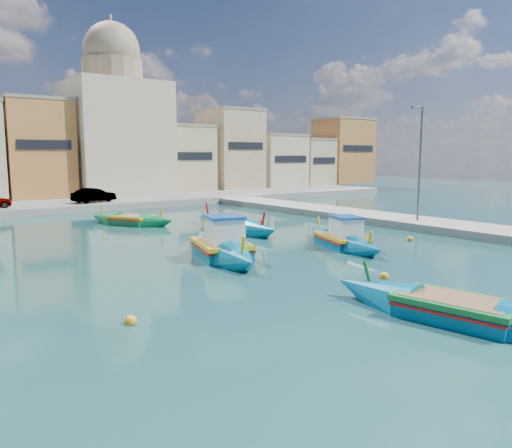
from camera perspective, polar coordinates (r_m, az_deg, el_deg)
name	(u,v)px	position (r m, az deg, el deg)	size (l,w,h in m)	color
ground	(267,289)	(18.43, 1.23, -7.44)	(160.00, 160.00, 0.00)	#13373A
east_quay	(511,235)	(32.49, 27.11, -1.13)	(4.00, 70.00, 0.50)	gray
north_quay	(42,207)	(47.50, -23.31, 1.78)	(80.00, 8.00, 0.60)	gray
north_townhouses	(88,153)	(56.19, -18.70, 7.67)	(83.20, 7.87, 10.19)	tan
church_block	(114,122)	(58.02, -15.88, 11.16)	(10.00, 10.00, 19.10)	#C1B390
quay_street_lamp	(419,163)	(34.73, 18.18, 6.66)	(1.18, 0.16, 8.00)	#595B60
luzzu_turquoise_cabin	(342,241)	(27.09, 9.77, -1.88)	(4.32, 8.23, 2.60)	#006597
luzzu_blue_cabin	(222,249)	(24.02, -3.94, -2.88)	(4.53, 9.10, 3.13)	#007297
luzzu_cyan_mid	(233,226)	(32.14, -2.63, -0.28)	(2.35, 9.22, 2.71)	#00789A
luzzu_green	(131,221)	(36.03, -14.07, 0.31)	(5.02, 7.04, 2.22)	#0A7336
luzzu_blue_south	(456,312)	(16.14, 21.93, -9.35)	(3.41, 8.65, 2.44)	#006B9C
mooring_buoys	(205,252)	(24.89, -5.83, -3.23)	(22.37, 21.66, 0.36)	#FDA91A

